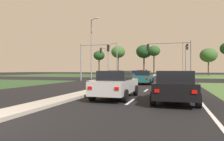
{
  "coord_description": "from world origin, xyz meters",
  "views": [
    {
      "loc": [
        5.61,
        -4.67,
        1.59
      ],
      "look_at": [
        -6.01,
        33.99,
        1.48
      ],
      "focal_mm": 33.47,
      "sensor_mm": 36.0,
      "label": 1
    }
  ],
  "objects_px": {
    "pedestrian_at_median": "(146,72)",
    "traffic_signal_far_right": "(186,55)",
    "car_silver_fifth": "(116,84)",
    "street_lamp_fourth": "(183,57)",
    "street_lamp_third": "(116,57)",
    "treeline_fourth": "(154,51)",
    "treeline_sixth": "(208,55)",
    "traffic_signal_near_left": "(91,55)",
    "traffic_signal_near_right": "(173,53)",
    "treeline_second": "(118,52)",
    "car_white_sixth": "(115,75)",
    "traffic_signal_far_left": "(106,57)",
    "treeline_near": "(99,56)",
    "treeline_third": "(144,52)",
    "street_lamp_second": "(92,46)",
    "car_black_near": "(175,86)",
    "car_navy_second": "(141,73)",
    "car_teal_seventh": "(143,77)",
    "car_blue_third": "(134,74)"
  },
  "relations": [
    {
      "from": "street_lamp_third",
      "to": "treeline_third",
      "type": "distance_m",
      "value": 19.38
    },
    {
      "from": "car_white_sixth",
      "to": "pedestrian_at_median",
      "type": "height_order",
      "value": "pedestrian_at_median"
    },
    {
      "from": "car_black_near",
      "to": "street_lamp_second",
      "type": "distance_m",
      "value": 26.72
    },
    {
      "from": "treeline_near",
      "to": "treeline_third",
      "type": "relative_size",
      "value": 0.85
    },
    {
      "from": "car_black_near",
      "to": "car_silver_fifth",
      "type": "bearing_deg",
      "value": 168.83
    },
    {
      "from": "pedestrian_at_median",
      "to": "car_blue_third",
      "type": "bearing_deg",
      "value": 155.38
    },
    {
      "from": "car_silver_fifth",
      "to": "treeline_sixth",
      "type": "relative_size",
      "value": 0.57
    },
    {
      "from": "traffic_signal_far_left",
      "to": "treeline_near",
      "type": "relative_size",
      "value": 0.72
    },
    {
      "from": "car_navy_second",
      "to": "car_teal_seventh",
      "type": "xyz_separation_m",
      "value": [
        4.48,
        -26.69,
        -0.02
      ]
    },
    {
      "from": "traffic_signal_near_right",
      "to": "treeline_third",
      "type": "bearing_deg",
      "value": 103.11
    },
    {
      "from": "car_blue_third",
      "to": "treeline_third",
      "type": "distance_m",
      "value": 26.87
    },
    {
      "from": "traffic_signal_near_left",
      "to": "treeline_near",
      "type": "bearing_deg",
      "value": 108.79
    },
    {
      "from": "car_navy_second",
      "to": "traffic_signal_far_right",
      "type": "relative_size",
      "value": 0.71
    },
    {
      "from": "car_silver_fifth",
      "to": "treeline_second",
      "type": "bearing_deg",
      "value": 104.89
    },
    {
      "from": "traffic_signal_far_left",
      "to": "treeline_sixth",
      "type": "xyz_separation_m",
      "value": [
        22.53,
        25.78,
        1.66
      ]
    },
    {
      "from": "car_white_sixth",
      "to": "car_silver_fifth",
      "type": "bearing_deg",
      "value": -163.9
    },
    {
      "from": "traffic_signal_near_right",
      "to": "treeline_fourth",
      "type": "xyz_separation_m",
      "value": [
        -6.15,
        39.82,
        3.87
      ]
    },
    {
      "from": "car_navy_second",
      "to": "street_lamp_fourth",
      "type": "height_order",
      "value": "street_lamp_fourth"
    },
    {
      "from": "traffic_signal_near_right",
      "to": "treeline_fourth",
      "type": "relative_size",
      "value": 0.61
    },
    {
      "from": "traffic_signal_far_right",
      "to": "traffic_signal_far_left",
      "type": "xyz_separation_m",
      "value": [
        -15.2,
        0.12,
        -0.12
      ]
    },
    {
      "from": "traffic_signal_far_left",
      "to": "street_lamp_fourth",
      "type": "xyz_separation_m",
      "value": [
        15.73,
        30.0,
        1.47
      ]
    },
    {
      "from": "car_navy_second",
      "to": "treeline_near",
      "type": "relative_size",
      "value": 0.52
    },
    {
      "from": "car_black_near",
      "to": "street_lamp_fourth",
      "type": "relative_size",
      "value": 0.43
    },
    {
      "from": "traffic_signal_far_right",
      "to": "treeline_third",
      "type": "height_order",
      "value": "treeline_third"
    },
    {
      "from": "traffic_signal_far_right",
      "to": "traffic_signal_near_right",
      "type": "height_order",
      "value": "traffic_signal_far_right"
    },
    {
      "from": "treeline_near",
      "to": "treeline_second",
      "type": "xyz_separation_m",
      "value": [
        8.19,
        -4.57,
        0.68
      ]
    },
    {
      "from": "traffic_signal_near_left",
      "to": "traffic_signal_near_right",
      "type": "height_order",
      "value": "traffic_signal_near_left"
    },
    {
      "from": "car_silver_fifth",
      "to": "street_lamp_fourth",
      "type": "height_order",
      "value": "street_lamp_fourth"
    },
    {
      "from": "car_navy_second",
      "to": "street_lamp_second",
      "type": "bearing_deg",
      "value": 71.05
    },
    {
      "from": "traffic_signal_near_right",
      "to": "pedestrian_at_median",
      "type": "distance_m",
      "value": 18.59
    },
    {
      "from": "car_silver_fifth",
      "to": "car_teal_seventh",
      "type": "xyz_separation_m",
      "value": [
        -0.16,
        11.93,
        -0.02
      ]
    },
    {
      "from": "treeline_fourth",
      "to": "car_black_near",
      "type": "bearing_deg",
      "value": -83.67
    },
    {
      "from": "street_lamp_second",
      "to": "street_lamp_third",
      "type": "height_order",
      "value": "street_lamp_second"
    },
    {
      "from": "car_silver_fifth",
      "to": "traffic_signal_near_right",
      "type": "relative_size",
      "value": 0.79
    },
    {
      "from": "street_lamp_second",
      "to": "treeline_third",
      "type": "distance_m",
      "value": 35.85
    },
    {
      "from": "traffic_signal_far_left",
      "to": "treeline_second",
      "type": "distance_m",
      "value": 25.35
    },
    {
      "from": "pedestrian_at_median",
      "to": "traffic_signal_far_right",
      "type": "bearing_deg",
      "value": -114.93
    },
    {
      "from": "car_white_sixth",
      "to": "pedestrian_at_median",
      "type": "distance_m",
      "value": 13.01
    },
    {
      "from": "street_lamp_third",
      "to": "treeline_fourth",
      "type": "height_order",
      "value": "treeline_fourth"
    },
    {
      "from": "car_black_near",
      "to": "treeline_sixth",
      "type": "distance_m",
      "value": 55.65
    },
    {
      "from": "car_white_sixth",
      "to": "street_lamp_second",
      "type": "bearing_deg",
      "value": 88.59
    },
    {
      "from": "car_black_near",
      "to": "car_blue_third",
      "type": "xyz_separation_m",
      "value": [
        -8.03,
        32.15,
        -0.04
      ]
    },
    {
      "from": "treeline_sixth",
      "to": "traffic_signal_far_right",
      "type": "bearing_deg",
      "value": -105.8
    },
    {
      "from": "traffic_signal_near_left",
      "to": "street_lamp_fourth",
      "type": "relative_size",
      "value": 0.54
    },
    {
      "from": "traffic_signal_far_right",
      "to": "car_black_near",
      "type": "bearing_deg",
      "value": -93.92
    },
    {
      "from": "traffic_signal_far_left",
      "to": "treeline_near",
      "type": "bearing_deg",
      "value": 112.63
    },
    {
      "from": "traffic_signal_near_right",
      "to": "treeline_sixth",
      "type": "height_order",
      "value": "treeline_sixth"
    },
    {
      "from": "traffic_signal_far_right",
      "to": "street_lamp_second",
      "type": "height_order",
      "value": "street_lamp_second"
    },
    {
      "from": "street_lamp_third",
      "to": "car_navy_second",
      "type": "bearing_deg",
      "value": -1.34
    },
    {
      "from": "treeline_second",
      "to": "treeline_fourth",
      "type": "height_order",
      "value": "treeline_fourth"
    }
  ]
}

